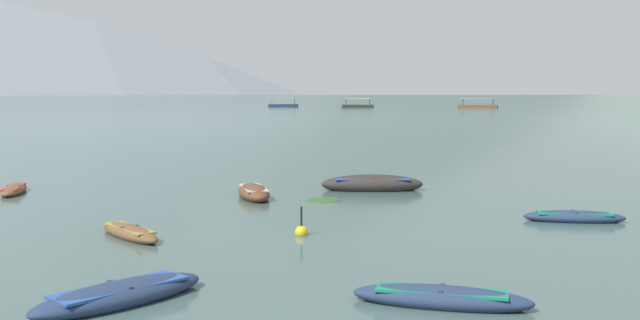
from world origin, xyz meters
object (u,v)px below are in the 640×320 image
at_px(rowboat_3, 254,193).
at_px(rowboat_7, 441,298).
at_px(rowboat_6, 130,232).
at_px(ferry_0, 478,106).
at_px(rowboat_8, 120,295).
at_px(ferry_2, 358,106).
at_px(ferry_1, 283,105).
at_px(mooring_buoy, 301,232).
at_px(rowboat_1, 372,184).
at_px(rowboat_4, 574,217).
at_px(rowboat_5, 14,190).

bearing_deg(rowboat_3, rowboat_7, -75.48).
height_order(rowboat_3, rowboat_7, rowboat_3).
height_order(rowboat_6, ferry_0, ferry_0).
relative_size(rowboat_8, ferry_2, 0.41).
height_order(rowboat_6, ferry_1, ferry_1).
distance_m(ferry_0, ferry_2, 29.47).
bearing_deg(mooring_buoy, rowboat_8, -120.89).
bearing_deg(rowboat_6, rowboat_1, 48.19).
distance_m(rowboat_8, mooring_buoy, 7.23).
bearing_deg(mooring_buoy, ferry_0, 71.63).
distance_m(rowboat_3, rowboat_6, 7.84).
xyz_separation_m(rowboat_4, rowboat_8, (-12.11, -7.67, 0.03)).
relative_size(rowboat_6, rowboat_7, 0.84).
relative_size(rowboat_5, rowboat_8, 0.94).
height_order(rowboat_7, ferry_1, ferry_1).
height_order(rowboat_1, rowboat_7, rowboat_1).
distance_m(rowboat_3, ferry_2, 156.64).
relative_size(rowboat_1, ferry_2, 0.51).
relative_size(rowboat_4, ferry_1, 0.40).
bearing_deg(rowboat_4, rowboat_6, -173.73).
bearing_deg(rowboat_1, rowboat_3, -159.39).
xyz_separation_m(rowboat_3, rowboat_5, (-9.35, 2.07, -0.07)).
relative_size(rowboat_3, rowboat_6, 1.15).
bearing_deg(rowboat_4, mooring_buoy, -170.10).
relative_size(rowboat_5, ferry_1, 0.40).
distance_m(rowboat_4, ferry_0, 158.01).
relative_size(rowboat_8, ferry_0, 0.34).
xyz_separation_m(rowboat_6, rowboat_7, (6.88, -6.86, 0.01)).
bearing_deg(rowboat_7, rowboat_3, 104.52).
height_order(rowboat_1, rowboat_5, rowboat_1).
distance_m(rowboat_7, mooring_buoy, 7.19).
distance_m(rowboat_6, ferry_2, 164.21).
bearing_deg(rowboat_5, rowboat_1, -1.20).
height_order(rowboat_5, ferry_0, ferry_0).
bearing_deg(rowboat_3, mooring_buoy, -78.94).
bearing_deg(rowboat_5, rowboat_3, -12.46).
xyz_separation_m(rowboat_3, rowboat_7, (3.63, -14.00, -0.05)).
bearing_deg(rowboat_5, ferry_0, 66.85).
xyz_separation_m(rowboat_6, ferry_0, (55.66, 153.59, 0.31)).
distance_m(rowboat_1, rowboat_6, 11.95).
bearing_deg(rowboat_6, ferry_0, 70.08).
relative_size(rowboat_6, ferry_1, 0.37).
height_order(rowboat_5, rowboat_8, rowboat_8).
xyz_separation_m(rowboat_1, rowboat_5, (-14.06, 0.29, -0.12)).
bearing_deg(ferry_1, ferry_0, -20.44).
relative_size(rowboat_4, ferry_2, 0.38).
xyz_separation_m(rowboat_4, ferry_2, (14.33, 160.47, 0.32)).
relative_size(ferry_1, mooring_buoy, 8.77).
xyz_separation_m(rowboat_3, rowboat_4, (9.80, -5.70, -0.06)).
relative_size(rowboat_7, rowboat_8, 1.02).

